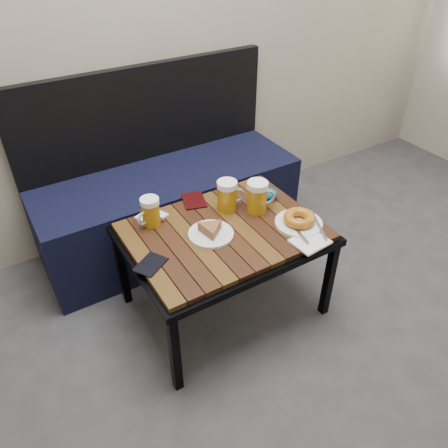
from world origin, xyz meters
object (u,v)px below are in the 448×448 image
cafe_table (224,237)px  plate_bagel (299,220)px  bench (168,200)px  beer_mug_centre (228,196)px  beer_mug_left (150,212)px  passport_navy (151,264)px  plate_pie (211,231)px  knit_pouch (264,195)px  beer_mug_right (258,197)px  passport_burgundy (194,200)px

cafe_table → plate_bagel: plate_bagel is taller
bench → beer_mug_centre: size_ratio=9.69×
beer_mug_left → passport_navy: beer_mug_left is taller
cafe_table → plate_bagel: bearing=-25.5°
bench → cafe_table: bench is taller
beer_mug_left → plate_pie: beer_mug_left is taller
passport_navy → beer_mug_left: bearing=124.0°
cafe_table → beer_mug_left: bearing=141.7°
cafe_table → knit_pouch: bearing=19.6°
cafe_table → beer_mug_right: beer_mug_right is taller
beer_mug_centre → passport_burgundy: beer_mug_centre is taller
beer_mug_centre → passport_navy: bearing=-155.0°
beer_mug_left → plate_bagel: bearing=127.8°
passport_navy → cafe_table: bearing=66.1°
beer_mug_left → passport_burgundy: (0.24, 0.06, -0.06)m
passport_navy → bench: bearing=119.4°
beer_mug_right → passport_navy: (-0.56, -0.09, -0.07)m
plate_pie → cafe_table: bearing=5.7°
cafe_table → beer_mug_left: (-0.25, 0.20, 0.11)m
beer_mug_left → passport_burgundy: beer_mug_left is taller
passport_navy → knit_pouch: bearing=71.6°
passport_burgundy → plate_pie: bearing=-86.5°
plate_pie → plate_bagel: 0.39m
cafe_table → plate_bagel: size_ratio=3.20×
beer_mug_left → plate_bagel: (0.54, -0.34, -0.04)m
beer_mug_centre → knit_pouch: 0.19m
beer_mug_left → bench: bearing=-142.1°
beer_mug_centre → passport_navy: (-0.45, -0.17, -0.07)m
beer_mug_right → plate_pie: beer_mug_right is taller
bench → passport_navy: size_ratio=11.41×
passport_burgundy → knit_pouch: 0.33m
beer_mug_left → plate_pie: size_ratio=0.67×
beer_mug_centre → plate_bagel: (0.20, -0.26, -0.05)m
cafe_table → knit_pouch: knit_pouch is taller
beer_mug_left → beer_mug_right: bearing=140.7°
plate_pie → passport_navy: plate_pie is taller
beer_mug_centre → passport_burgundy: bearing=130.4°
passport_navy → plate_bagel: bearing=50.6°
cafe_table → passport_burgundy: 0.26m
beer_mug_left → plate_bagel: 0.64m
plate_pie → passport_burgundy: size_ratio=1.38×
plate_bagel → knit_pouch: (-0.01, 0.24, 0.01)m
beer_mug_left → plate_pie: (0.18, -0.20, -0.04)m
plate_pie → plate_bagel: bearing=-20.2°
plate_pie → knit_pouch: knit_pouch is taller
bench → cafe_table: size_ratio=1.67×
bench → plate_bagel: bearing=-69.4°
knit_pouch → bench: bearing=117.6°
bench → beer_mug_left: size_ratio=10.84×
plate_pie → passport_navy: (-0.29, -0.04, -0.02)m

